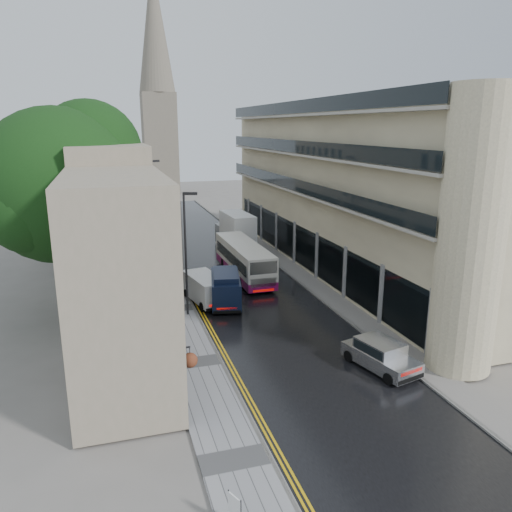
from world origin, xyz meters
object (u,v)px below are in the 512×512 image
white_lorry (231,236)px  pedestrian (169,288)px  cream_bus (241,271)px  lamp_post_near (186,255)px  lamp_post_far (153,207)px  white_van (202,297)px  silver_hatchback (390,370)px  estate_sign (235,510)px  tree_far (77,197)px  navy_van (213,295)px  tree_near (62,213)px

white_lorry → pedestrian: bearing=-125.7°
cream_bus → lamp_post_near: bearing=-137.5°
lamp_post_far → cream_bus: bearing=-92.8°
white_lorry → white_van: size_ratio=1.67×
white_van → lamp_post_near: lamp_post_near is taller
pedestrian → lamp_post_far: lamp_post_far is taller
pedestrian → silver_hatchback: bearing=141.9°
white_lorry → estate_sign: (-8.12, -33.04, -1.35)m
tree_far → white_van: tree_far is taller
white_van → pedestrian: 3.30m
white_lorry → estate_sign: bearing=-106.7°
cream_bus → estate_sign: (-6.44, -22.95, -0.79)m
silver_hatchback → lamp_post_far: 31.27m
white_lorry → navy_van: (-4.87, -14.68, -0.71)m
tree_far → white_van: (8.15, -14.62, -5.21)m
cream_bus → silver_hatchback: bearing=-80.7°
white_van → silver_hatchback: bearing=-72.4°
navy_van → lamp_post_far: size_ratio=0.55×
white_van → navy_van: 0.82m
silver_hatchback → lamp_post_near: bearing=109.6°
white_van → pedestrian: size_ratio=2.42×
white_van → tree_far: bearing=108.0°
white_van → cream_bus: bearing=36.1°
cream_bus → white_lorry: size_ratio=1.38×
white_lorry → lamp_post_far: lamp_post_far is taller
pedestrian → estate_sign: (-0.68, -21.48, -0.41)m
silver_hatchback → navy_van: size_ratio=0.85×
lamp_post_near → lamp_post_far: lamp_post_far is taller
cream_bus → silver_hatchback: cream_bus is taller
white_lorry → lamp_post_far: size_ratio=0.84×
silver_hatchback → cream_bus: bearing=86.2°
tree_far → silver_hatchback: tree_far is taller
silver_hatchback → pedestrian: (-8.70, 15.06, 0.24)m
tree_far → navy_van: bearing=-59.7°
navy_van → lamp_post_far: 18.42m
pedestrian → lamp_post_near: size_ratio=0.23×
lamp_post_near → white_lorry: bearing=83.0°
estate_sign → silver_hatchback: bearing=9.9°
tree_near → pedestrian: (6.53, 1.06, -5.91)m
white_van → lamp_post_far: (-1.41, 17.56, 3.54)m
tree_near → white_lorry: size_ratio=1.87×
navy_van → pedestrian: bearing=140.8°
navy_van → estate_sign: size_ratio=4.83×
lamp_post_near → navy_van: bearing=18.8°
pedestrian → lamp_post_near: bearing=126.8°
lamp_post_near → estate_sign: lamp_post_near is taller
silver_hatchback → estate_sign: silver_hatchback is taller
lamp_post_near → lamp_post_far: size_ratio=0.91×
tree_near → estate_sign: (5.85, -20.42, -6.32)m
navy_van → pedestrian: 4.05m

